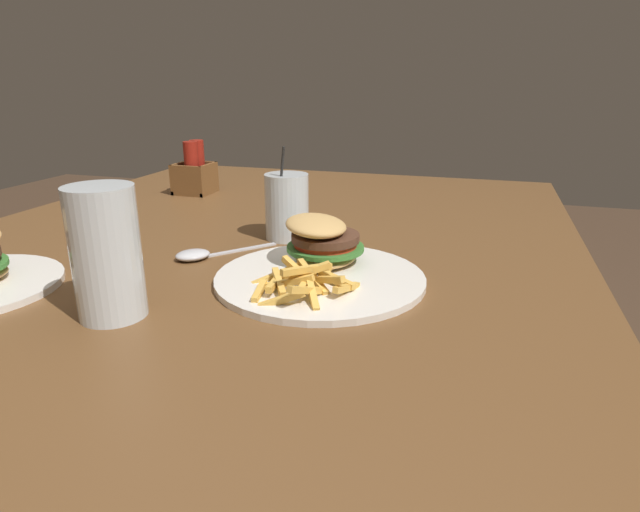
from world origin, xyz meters
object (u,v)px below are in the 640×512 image
meal_plate_near (320,261)px  juice_glass (287,210)px  spoon (197,254)px  beer_glass (107,258)px  condiment_caddy (195,173)px

meal_plate_near → juice_glass: size_ratio=1.79×
juice_glass → spoon: size_ratio=1.10×
spoon → meal_plate_near: bearing=125.8°
beer_glass → condiment_caddy: beer_glass is taller
beer_glass → juice_glass: 0.40m
juice_glass → condiment_caddy: bearing=49.7°
meal_plate_near → condiment_caddy: (0.49, 0.49, 0.03)m
beer_glass → condiment_caddy: size_ratio=1.25×
meal_plate_near → beer_glass: bearing=135.2°
juice_glass → spoon: 0.20m
meal_plate_near → beer_glass: 0.31m
meal_plate_near → spoon: 0.23m
beer_glass → spoon: (0.23, 0.01, -0.07)m
beer_glass → condiment_caddy: 0.76m
spoon → condiment_caddy: bearing=-110.3°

